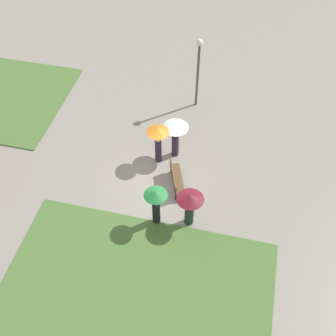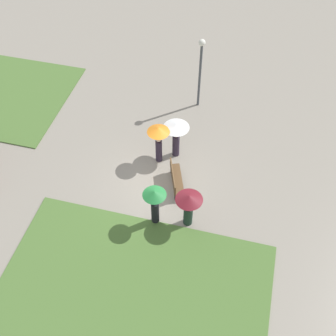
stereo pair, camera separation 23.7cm
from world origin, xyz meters
The scene contains 8 objects.
ground_plane centered at (0.00, 0.00, 0.00)m, with size 90.00×90.00×0.00m, color gray.
lawn_patch_near centered at (-5.99, -0.53, 0.03)m, with size 8.26×9.61×0.06m.
park_bench centered at (0.14, -0.86, 0.47)m, with size 1.73×0.99×0.90m.
lamp_post centered at (5.56, -0.73, 2.48)m, with size 0.32×0.32×3.77m.
crowd_person_green centered at (-1.83, -0.52, 1.33)m, with size 0.91×0.91×1.95m.
crowd_person_maroon centered at (-1.56, -1.78, 1.25)m, with size 1.06×1.06×1.75m.
crowd_person_orange centered at (1.40, 0.20, 1.50)m, with size 0.97×0.97×2.02m.
crowd_person_white centered at (1.92, -0.45, 1.42)m, with size 1.14×1.14×1.90m.
Camera 2 is at (-10.81, -3.33, 14.22)m, focal length 45.00 mm.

